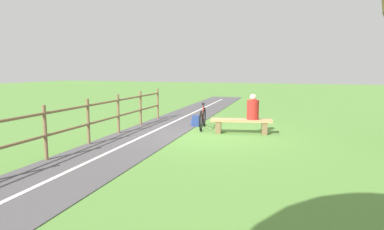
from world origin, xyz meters
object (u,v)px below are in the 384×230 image
(person_seated, at_px, (253,109))
(bicycle, at_px, (203,118))
(backpack, at_px, (196,121))
(bench, at_px, (241,123))

(person_seated, height_order, bicycle, person_seated)
(person_seated, distance_m, backpack, 2.31)
(bench, bearing_deg, backpack, -36.21)
(backpack, bearing_deg, person_seated, 161.27)
(bench, relative_size, person_seated, 2.46)
(bicycle, xyz_separation_m, backpack, (0.40, -0.40, -0.17))
(person_seated, bearing_deg, backpack, -31.07)
(bicycle, distance_m, backpack, 0.60)
(backpack, bearing_deg, bicycle, 134.95)
(bench, relative_size, bicycle, 1.17)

